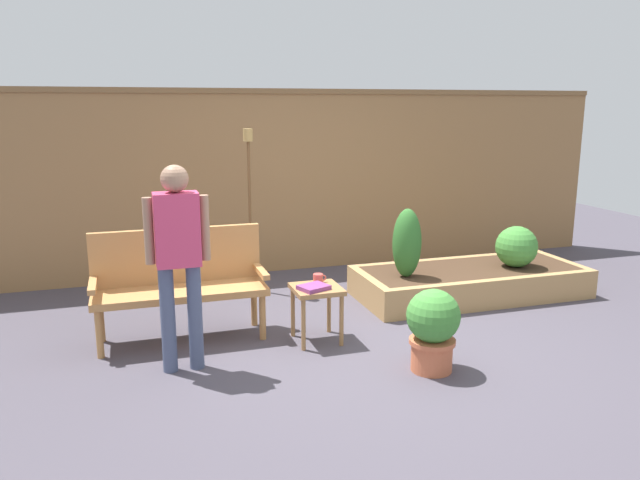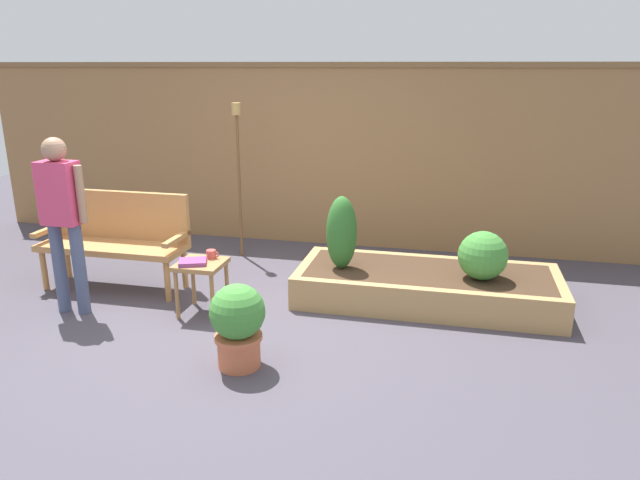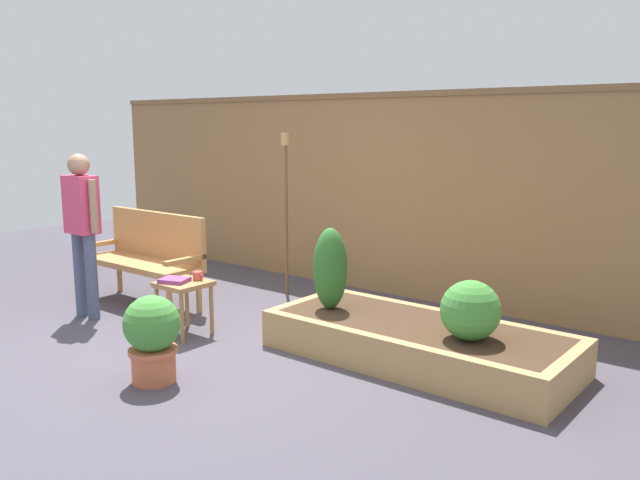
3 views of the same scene
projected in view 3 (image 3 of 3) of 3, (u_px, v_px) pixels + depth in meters
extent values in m
plane|color=#47424C|center=(189.00, 351.00, 5.35)|extent=(14.00, 14.00, 0.00)
cube|color=olive|center=(370.00, 196.00, 7.16)|extent=(8.40, 0.10, 2.10)
cube|color=brown|center=(372.00, 95.00, 6.97)|extent=(8.40, 0.14, 0.06)
cylinder|color=#B77F47|center=(199.00, 293.00, 6.39)|extent=(0.06, 0.06, 0.40)
cylinder|color=#B77F47|center=(169.00, 300.00, 6.12)|extent=(0.06, 0.06, 0.40)
cylinder|color=#B77F47|center=(119.00, 273.00, 7.21)|extent=(0.06, 0.06, 0.40)
cylinder|color=#B77F47|center=(90.00, 279.00, 6.93)|extent=(0.06, 0.06, 0.40)
cube|color=#B77F47|center=(141.00, 264.00, 6.62)|extent=(1.44, 0.48, 0.06)
cube|color=#B77F47|center=(157.00, 235.00, 6.73)|extent=(1.44, 0.06, 0.48)
cube|color=#B77F47|center=(102.00, 243.00, 7.02)|extent=(0.06, 0.48, 0.04)
cube|color=#B77F47|center=(185.00, 260.00, 6.17)|extent=(0.06, 0.48, 0.04)
cylinder|color=#9E7042|center=(212.00, 310.00, 5.74)|extent=(0.04, 0.04, 0.44)
cylinder|color=#9E7042|center=(182.00, 318.00, 5.48)|extent=(0.04, 0.04, 0.44)
cylinder|color=#9E7042|center=(187.00, 303.00, 5.94)|extent=(0.04, 0.04, 0.44)
cylinder|color=#9E7042|center=(157.00, 311.00, 5.69)|extent=(0.04, 0.04, 0.44)
cube|color=#9E7042|center=(184.00, 284.00, 5.67)|extent=(0.40, 0.40, 0.04)
cylinder|color=#CC4C47|center=(198.00, 276.00, 5.72)|extent=(0.08, 0.08, 0.08)
torus|color=#CC4C47|center=(201.00, 277.00, 5.69)|extent=(0.05, 0.01, 0.05)
cube|color=#7F3875|center=(174.00, 280.00, 5.64)|extent=(0.28, 0.26, 0.04)
cylinder|color=#C66642|center=(154.00, 367.00, 4.69)|extent=(0.31, 0.31, 0.22)
cylinder|color=#C66642|center=(153.00, 350.00, 4.67)|extent=(0.35, 0.35, 0.04)
sphere|color=#428938|center=(152.00, 324.00, 4.63)|extent=(0.41, 0.41, 0.41)
cube|color=#AD8451|center=(386.00, 358.00, 4.75)|extent=(2.40, 0.09, 0.30)
cube|color=#AD8451|center=(446.00, 328.00, 5.44)|extent=(2.40, 0.09, 0.30)
cube|color=#AD8451|center=(305.00, 315.00, 5.81)|extent=(0.09, 0.82, 0.30)
cube|color=#AD8451|center=(568.00, 378.00, 4.38)|extent=(0.09, 0.82, 0.30)
cube|color=#422D1E|center=(418.00, 342.00, 5.10)|extent=(2.22, 0.82, 0.30)
cylinder|color=brown|center=(330.00, 305.00, 5.48)|extent=(0.04, 0.04, 0.06)
ellipsoid|color=#2D6628|center=(330.00, 269.00, 5.42)|extent=(0.28, 0.28, 0.69)
cylinder|color=brown|center=(469.00, 335.00, 4.70)|extent=(0.04, 0.04, 0.06)
sphere|color=#428938|center=(470.00, 310.00, 4.66)|extent=(0.44, 0.44, 0.44)
cylinder|color=brown|center=(286.00, 221.00, 7.00)|extent=(0.03, 0.03, 1.61)
cylinder|color=#AD894C|center=(286.00, 139.00, 6.84)|extent=(0.10, 0.10, 0.13)
cylinder|color=#475170|center=(92.00, 277.00, 6.13)|extent=(0.11, 0.11, 0.82)
cylinder|color=#475170|center=(80.00, 274.00, 6.26)|extent=(0.11, 0.11, 0.82)
cube|color=#D13D66|center=(81.00, 205.00, 6.07)|extent=(0.32, 0.20, 0.54)
cylinder|color=#9E755B|center=(93.00, 206.00, 5.95)|extent=(0.07, 0.07, 0.49)
cylinder|color=#9E755B|center=(69.00, 203.00, 6.20)|extent=(0.07, 0.07, 0.49)
sphere|color=#9E755B|center=(79.00, 165.00, 6.01)|extent=(0.20, 0.20, 0.20)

